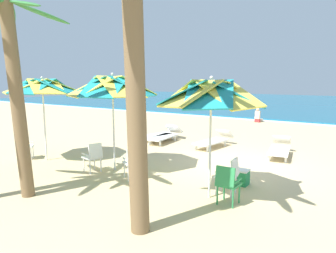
{
  "coord_description": "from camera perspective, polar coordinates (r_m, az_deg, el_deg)",
  "views": [
    {
      "loc": [
        3.61,
        -8.99,
        2.63
      ],
      "look_at": [
        -2.45,
        -0.03,
        1.0
      ],
      "focal_mm": 32.87,
      "sensor_mm": 36.0,
      "label": 1
    }
  ],
  "objects": [
    {
      "name": "sea",
      "position": [
        38.71,
        28.72,
        3.71
      ],
      "size": [
        80.0,
        36.0,
        0.1
      ],
      "primitive_type": "cube",
      "color": "#19607F",
      "rests_on": "ground"
    },
    {
      "name": "palm_tree_1",
      "position": [
        7.44,
        -26.75,
        7.93
      ],
      "size": [
        2.66,
        2.55,
        4.29
      ],
      "color": "brown",
      "rests_on": "ground"
    },
    {
      "name": "plastic_chair_1",
      "position": [
        7.3,
        11.29,
        -8.61
      ],
      "size": [
        0.5,
        0.47,
        0.87
      ],
      "color": "white",
      "rests_on": "ground"
    },
    {
      "name": "beachgoer_seated",
      "position": [
        20.36,
        16.38,
        1.64
      ],
      "size": [
        0.3,
        0.93,
        0.92
      ],
      "color": "red",
      "rests_on": "ground"
    },
    {
      "name": "sun_lounger_2",
      "position": [
        13.19,
        -0.6,
        -1.68
      ],
      "size": [
        0.82,
        2.19,
        0.62
      ],
      "color": "white",
      "rests_on": "ground"
    },
    {
      "name": "beach_umbrella_0",
      "position": [
        6.72,
        8.01,
        5.97
      ],
      "size": [
        2.42,
        2.42,
        2.73
      ],
      "color": "silver",
      "rests_on": "ground"
    },
    {
      "name": "plastic_chair_4",
      "position": [
        11.35,
        -25.19,
        -3.09
      ],
      "size": [
        0.63,
        0.63,
        0.87
      ],
      "color": "white",
      "rests_on": "ground"
    },
    {
      "name": "ground_plane",
      "position": [
        10.04,
        11.86,
        -6.8
      ],
      "size": [
        80.0,
        80.0,
        0.0
      ],
      "primitive_type": "plane",
      "color": "#D3B784"
    },
    {
      "name": "plastic_chair_0",
      "position": [
        6.71,
        10.96,
        -10.14
      ],
      "size": [
        0.44,
        0.47,
        0.87
      ],
      "color": "#2D8C4C",
      "rests_on": "ground"
    },
    {
      "name": "palm_tree_0",
      "position": [
        5.08,
        -6.44,
        14.05
      ],
      "size": [
        2.71,
        3.01,
        5.08
      ],
      "color": "brown",
      "rests_on": "ground"
    },
    {
      "name": "plastic_chair_2",
      "position": [
        8.28,
        -6.47,
        -6.42
      ],
      "size": [
        0.62,
        0.61,
        0.87
      ],
      "color": "white",
      "rests_on": "ground"
    },
    {
      "name": "plastic_chair_3",
      "position": [
        9.1,
        -13.69,
        -5.25
      ],
      "size": [
        0.54,
        0.52,
        0.87
      ],
      "color": "white",
      "rests_on": "ground"
    },
    {
      "name": "beach_umbrella_1",
      "position": [
        8.93,
        -10.24,
        7.22
      ],
      "size": [
        2.57,
        2.57,
        2.84
      ],
      "color": "silver",
      "rests_on": "ground"
    },
    {
      "name": "sun_lounger_3",
      "position": [
        13.63,
        -1.23,
        -1.35
      ],
      "size": [
        1.09,
        2.23,
        0.62
      ],
      "color": "white",
      "rests_on": "ground"
    },
    {
      "name": "surf_foam",
      "position": [
        20.65,
        23.73,
        0.55
      ],
      "size": [
        80.0,
        0.7,
        0.01
      ],
      "primitive_type": "cube",
      "color": "white",
      "rests_on": "ground"
    },
    {
      "name": "sun_lounger_0",
      "position": [
        11.44,
        20.02,
        -3.8
      ],
      "size": [
        0.98,
        2.22,
        0.62
      ],
      "color": "white",
      "rests_on": "ground"
    },
    {
      "name": "sun_lounger_1",
      "position": [
        12.33,
        8.52,
        -2.5
      ],
      "size": [
        0.86,
        2.2,
        0.62
      ],
      "color": "white",
      "rests_on": "ground"
    },
    {
      "name": "beach_umbrella_2",
      "position": [
        10.74,
        -22.26,
        6.81
      ],
      "size": [
        2.42,
        2.42,
        2.76
      ],
      "color": "silver",
      "rests_on": "ground"
    },
    {
      "name": "cooler_box",
      "position": [
        8.13,
        12.98,
        -9.04
      ],
      "size": [
        0.5,
        0.34,
        0.4
      ],
      "color": "#238C4C",
      "rests_on": "ground"
    }
  ]
}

